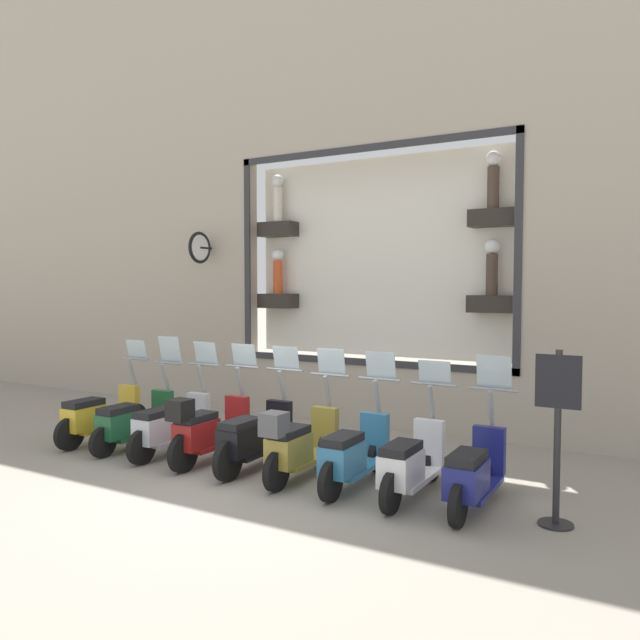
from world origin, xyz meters
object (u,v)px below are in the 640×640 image
at_px(scooter_yellow_8, 99,416).
at_px(scooter_black_4, 253,438).
at_px(scooter_silver_6, 170,426).
at_px(shop_sign_post, 557,431).
at_px(scooter_white_1, 410,463).
at_px(scooter_teal_2, 353,454).
at_px(scooter_navy_0, 474,473).
at_px(scooter_green_7, 133,422).
at_px(scooter_red_5, 207,430).
at_px(scooter_olive_3, 298,444).

bearing_deg(scooter_yellow_8, scooter_black_4, -89.93).
relative_size(scooter_silver_6, shop_sign_post, 0.98).
relative_size(scooter_white_1, shop_sign_post, 0.98).
bearing_deg(scooter_white_1, scooter_teal_2, 89.73).
relative_size(scooter_navy_0, scooter_teal_2, 1.00).
bearing_deg(scooter_navy_0, scooter_black_4, 89.91).
distance_m(scooter_teal_2, scooter_green_7, 3.74).
bearing_deg(scooter_silver_6, scooter_navy_0, -90.02).
distance_m(scooter_silver_6, scooter_yellow_8, 1.50).
xyz_separation_m(scooter_teal_2, shop_sign_post, (-0.03, -2.37, 0.57)).
bearing_deg(scooter_yellow_8, shop_sign_post, -90.24).
bearing_deg(scooter_red_5, scooter_white_1, -89.00).
xyz_separation_m(scooter_navy_0, scooter_silver_6, (0.00, 4.49, 0.01)).
relative_size(scooter_olive_3, scooter_green_7, 1.00).
distance_m(scooter_white_1, scooter_olive_3, 1.50).
bearing_deg(scooter_white_1, scooter_navy_0, -89.79).
xyz_separation_m(scooter_olive_3, scooter_red_5, (0.01, 1.50, 0.01)).
height_order(scooter_navy_0, scooter_green_7, scooter_green_7).
height_order(scooter_silver_6, shop_sign_post, shop_sign_post).
bearing_deg(scooter_red_5, scooter_black_4, -85.44).
xyz_separation_m(scooter_navy_0, scooter_teal_2, (0.00, 1.50, 0.01)).
distance_m(scooter_teal_2, scooter_black_4, 1.50).
distance_m(scooter_teal_2, shop_sign_post, 2.43).
bearing_deg(scooter_yellow_8, scooter_white_1, -90.05).
bearing_deg(scooter_black_4, scooter_navy_0, -90.09).
height_order(scooter_black_4, scooter_silver_6, scooter_black_4).
distance_m(scooter_navy_0, scooter_teal_2, 1.50).
distance_m(scooter_red_5, scooter_yellow_8, 2.25).
xyz_separation_m(scooter_red_5, scooter_yellow_8, (0.06, 2.25, -0.05)).
xyz_separation_m(scooter_navy_0, scooter_black_4, (0.00, 3.00, 0.02)).
bearing_deg(scooter_black_4, scooter_green_7, 90.12).
bearing_deg(scooter_teal_2, scooter_red_5, 91.42).
height_order(scooter_olive_3, scooter_black_4, scooter_olive_3).
xyz_separation_m(scooter_white_1, scooter_olive_3, (-0.06, 1.50, 0.05)).
xyz_separation_m(scooter_teal_2, scooter_green_7, (-0.00, 3.74, -0.01)).
height_order(scooter_red_5, scooter_yellow_8, scooter_red_5).
relative_size(scooter_white_1, scooter_yellow_8, 1.00).
relative_size(scooter_teal_2, scooter_yellow_8, 1.00).
bearing_deg(scooter_olive_3, scooter_teal_2, -85.29).
distance_m(scooter_white_1, scooter_yellow_8, 5.24).
bearing_deg(scooter_navy_0, scooter_teal_2, 89.97).
bearing_deg(scooter_black_4, scooter_teal_2, -90.16).
relative_size(scooter_teal_2, scooter_red_5, 0.99).
bearing_deg(scooter_navy_0, scooter_yellow_8, 89.99).
xyz_separation_m(scooter_red_5, scooter_green_7, (0.06, 1.50, -0.06)).
xyz_separation_m(scooter_olive_3, shop_sign_post, (0.03, -3.11, 0.53)).
xyz_separation_m(scooter_teal_2, scooter_red_5, (-0.06, 2.25, 0.06)).
bearing_deg(scooter_green_7, scooter_navy_0, -90.00).
bearing_deg(scooter_olive_3, scooter_black_4, 84.98).
xyz_separation_m(scooter_navy_0, scooter_yellow_8, (0.00, 5.99, 0.01)).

